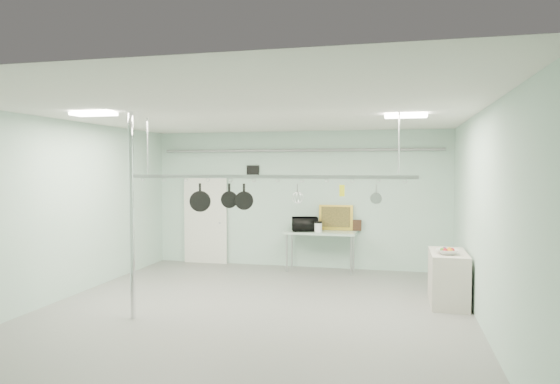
% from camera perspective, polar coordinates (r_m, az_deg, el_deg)
% --- Properties ---
extents(floor, '(8.00, 8.00, 0.00)m').
position_cam_1_polar(floor, '(8.21, -3.56, -13.82)').
color(floor, gray).
rests_on(floor, ground).
extents(ceiling, '(7.00, 8.00, 0.02)m').
position_cam_1_polar(ceiling, '(7.91, -3.63, 8.92)').
color(ceiling, silver).
rests_on(ceiling, back_wall).
extents(back_wall, '(7.00, 0.02, 3.20)m').
position_cam_1_polar(back_wall, '(11.76, 2.07, -0.84)').
color(back_wall, silver).
rests_on(back_wall, floor).
extents(right_wall, '(0.02, 8.00, 3.20)m').
position_cam_1_polar(right_wall, '(7.66, 22.30, -3.00)').
color(right_wall, silver).
rests_on(right_wall, floor).
extents(door, '(1.10, 0.10, 2.20)m').
position_cam_1_polar(door, '(12.42, -8.47, -3.22)').
color(door, silver).
rests_on(door, floor).
extents(wall_vent, '(0.30, 0.04, 0.30)m').
position_cam_1_polar(wall_vent, '(11.98, -3.12, 2.34)').
color(wall_vent, black).
rests_on(wall_vent, back_wall).
extents(conduit_pipe, '(6.60, 0.07, 0.07)m').
position_cam_1_polar(conduit_pipe, '(11.66, 1.99, 4.79)').
color(conduit_pipe, gray).
rests_on(conduit_pipe, back_wall).
extents(chrome_pole, '(0.08, 0.08, 3.20)m').
position_cam_1_polar(chrome_pole, '(8.03, -16.58, -2.65)').
color(chrome_pole, silver).
rests_on(chrome_pole, floor).
extents(prep_table, '(1.60, 0.70, 0.91)m').
position_cam_1_polar(prep_table, '(11.35, 4.66, -4.87)').
color(prep_table, '#A1BDAC').
rests_on(prep_table, floor).
extents(side_cabinet, '(0.60, 1.20, 0.90)m').
position_cam_1_polar(side_cabinet, '(9.16, 18.66, -9.29)').
color(side_cabinet, beige).
rests_on(side_cabinet, floor).
extents(pot_rack, '(4.80, 0.06, 1.00)m').
position_cam_1_polar(pot_rack, '(8.10, -1.64, 1.97)').
color(pot_rack, '#B7B7BC').
rests_on(pot_rack, ceiling).
extents(light_panel_left, '(0.65, 0.30, 0.05)m').
position_cam_1_polar(light_panel_left, '(8.13, -20.54, 8.37)').
color(light_panel_left, white).
rests_on(light_panel_left, ceiling).
extents(light_panel_right, '(0.65, 0.30, 0.05)m').
position_cam_1_polar(light_panel_right, '(8.16, 14.18, 8.44)').
color(light_panel_right, white).
rests_on(light_panel_right, ceiling).
extents(microwave, '(0.65, 0.53, 0.32)m').
position_cam_1_polar(microwave, '(11.36, 2.87, -3.69)').
color(microwave, black).
rests_on(microwave, prep_table).
extents(coffee_canister, '(0.20, 0.20, 0.20)m').
position_cam_1_polar(coffee_canister, '(11.20, 4.39, -4.07)').
color(coffee_canister, white).
rests_on(coffee_canister, prep_table).
extents(painting_large, '(0.78, 0.14, 0.58)m').
position_cam_1_polar(painting_large, '(11.56, 6.40, -2.93)').
color(painting_large, gold).
rests_on(painting_large, prep_table).
extents(painting_small, '(0.30, 0.10, 0.25)m').
position_cam_1_polar(painting_small, '(11.54, 8.55, -3.78)').
color(painting_small, '#321D11').
rests_on(painting_small, prep_table).
extents(fruit_bowl, '(0.41, 0.41, 0.09)m').
position_cam_1_polar(fruit_bowl, '(8.83, 18.57, -6.49)').
color(fruit_bowl, silver).
rests_on(fruit_bowl, side_cabinet).
extents(skillet_left, '(0.35, 0.16, 0.46)m').
position_cam_1_polar(skillet_left, '(8.48, -9.13, -0.57)').
color(skillet_left, black).
rests_on(skillet_left, pot_rack).
extents(skillet_mid, '(0.28, 0.12, 0.38)m').
position_cam_1_polar(skillet_mid, '(8.29, -5.82, -0.34)').
color(skillet_mid, black).
rests_on(skillet_mid, pot_rack).
extents(skillet_right, '(0.31, 0.13, 0.42)m').
position_cam_1_polar(skillet_right, '(8.21, -4.14, -0.48)').
color(skillet_right, black).
rests_on(skillet_right, pot_rack).
extents(whisk, '(0.22, 0.22, 0.33)m').
position_cam_1_polar(whisk, '(7.99, 2.02, -0.24)').
color(whisk, '#BCBDC1').
rests_on(whisk, pot_rack).
extents(grater, '(0.08, 0.02, 0.20)m').
position_cam_1_polar(grater, '(7.88, 7.10, 0.15)').
color(grater, gold).
rests_on(grater, pot_rack).
extents(saucepan, '(0.20, 0.13, 0.31)m').
position_cam_1_polar(saucepan, '(7.84, 10.94, -0.29)').
color(saucepan, '#BCBCC1').
rests_on(saucepan, pot_rack).
extents(fruit_cluster, '(0.24, 0.24, 0.09)m').
position_cam_1_polar(fruit_cluster, '(8.82, 18.58, -6.24)').
color(fruit_cluster, '#A10E17').
rests_on(fruit_cluster, fruit_bowl).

